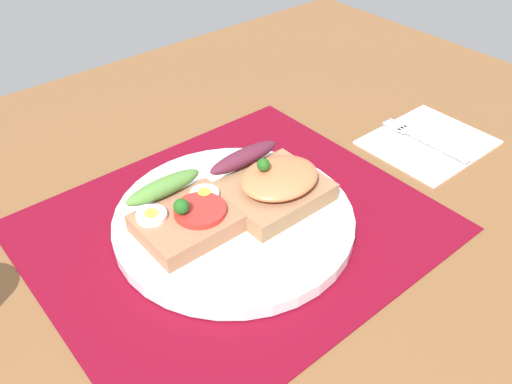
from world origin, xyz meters
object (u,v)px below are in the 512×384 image
Objects in this scene: plate at (234,220)px; fork at (422,139)px; napkin at (428,141)px; sandwich_egg_tomato at (185,214)px; sandwich_salmon at (272,183)px.

fork is at bearing -5.79° from plate.
fork is at bearing 148.82° from napkin.
napkin is at bearing -31.18° from fork.
sandwich_egg_tomato is 0.66× the size of napkin.
fork is at bearing -6.21° from sandwich_salmon.
sandwich_egg_tomato is 0.91× the size of sandwich_salmon.
plate is at bearing 174.21° from fork.
napkin is (29.33, -3.36, -0.74)cm from plate.
napkin is 1.00cm from fork.
fork is (23.62, -2.57, -2.89)cm from sandwich_salmon.
sandwich_salmon is at bearing -3.75° from plate.
sandwich_egg_tomato is at bearing 171.90° from fork.
plate is 2.33× the size of sandwich_salmon.
sandwich_egg_tomato is at bearing 158.72° from plate.
napkin is (24.38, -3.03, -3.35)cm from sandwich_salmon.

